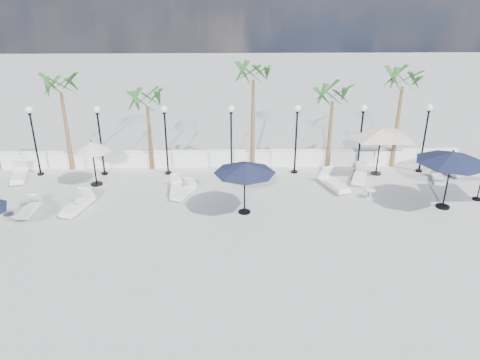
{
  "coord_description": "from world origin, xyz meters",
  "views": [
    {
      "loc": [
        -0.06,
        -17.41,
        10.07
      ],
      "look_at": [
        0.38,
        2.1,
        1.5
      ],
      "focal_mm": 35.0,
      "sensor_mm": 36.0,
      "label": 1
    }
  ],
  "objects_px": {
    "lounger_2": "(78,205)",
    "parasol_cream_small": "(92,147)",
    "lounger_8": "(438,177)",
    "parasol_navy_right": "(452,157)",
    "lounger_1": "(19,175)",
    "lounger_3": "(184,191)",
    "lounger_4": "(176,187)",
    "lounger_6": "(333,183)",
    "lounger_0": "(29,209)",
    "parasol_cream_sq_a": "(382,129)",
    "lounger_7": "(448,169)",
    "lounger_5": "(360,176)",
    "parasol_navy_mid": "(245,168)"
  },
  "relations": [
    {
      "from": "lounger_7",
      "to": "parasol_navy_right",
      "type": "distance_m",
      "value": 5.13
    },
    {
      "from": "lounger_4",
      "to": "parasol_cream_sq_a",
      "type": "relative_size",
      "value": 0.31
    },
    {
      "from": "lounger_6",
      "to": "parasol_navy_mid",
      "type": "height_order",
      "value": "parasol_navy_mid"
    },
    {
      "from": "lounger_1",
      "to": "lounger_8",
      "type": "relative_size",
      "value": 1.3
    },
    {
      "from": "parasol_navy_right",
      "to": "parasol_cream_small",
      "type": "height_order",
      "value": "parasol_navy_right"
    },
    {
      "from": "lounger_6",
      "to": "lounger_0",
      "type": "bearing_deg",
      "value": 169.11
    },
    {
      "from": "lounger_1",
      "to": "lounger_8",
      "type": "height_order",
      "value": "lounger_1"
    },
    {
      "from": "parasol_cream_small",
      "to": "lounger_7",
      "type": "bearing_deg",
      "value": 3.37
    },
    {
      "from": "lounger_0",
      "to": "lounger_1",
      "type": "height_order",
      "value": "lounger_1"
    },
    {
      "from": "lounger_1",
      "to": "lounger_7",
      "type": "height_order",
      "value": "lounger_1"
    },
    {
      "from": "lounger_8",
      "to": "parasol_navy_right",
      "type": "xyz_separation_m",
      "value": [
        -1.01,
        -3.05,
        2.32
      ]
    },
    {
      "from": "lounger_3",
      "to": "lounger_4",
      "type": "xyz_separation_m",
      "value": [
        -0.46,
        0.58,
        -0.01
      ]
    },
    {
      "from": "lounger_5",
      "to": "lounger_8",
      "type": "height_order",
      "value": "lounger_5"
    },
    {
      "from": "lounger_3",
      "to": "lounger_1",
      "type": "bearing_deg",
      "value": -170.29
    },
    {
      "from": "parasol_navy_right",
      "to": "lounger_6",
      "type": "bearing_deg",
      "value": 153.62
    },
    {
      "from": "lounger_5",
      "to": "parasol_navy_right",
      "type": "xyz_separation_m",
      "value": [
        3.14,
        -3.26,
        2.28
      ]
    },
    {
      "from": "lounger_8",
      "to": "lounger_6",
      "type": "bearing_deg",
      "value": -158.2
    },
    {
      "from": "lounger_2",
      "to": "parasol_cream_small",
      "type": "relative_size",
      "value": 0.9
    },
    {
      "from": "lounger_7",
      "to": "parasol_navy_mid",
      "type": "relative_size",
      "value": 0.68
    },
    {
      "from": "lounger_1",
      "to": "parasol_navy_mid",
      "type": "height_order",
      "value": "parasol_navy_mid"
    },
    {
      "from": "lounger_0",
      "to": "lounger_8",
      "type": "bearing_deg",
      "value": 11.17
    },
    {
      "from": "lounger_3",
      "to": "parasol_cream_sq_a",
      "type": "distance_m",
      "value": 10.93
    },
    {
      "from": "parasol_navy_right",
      "to": "parasol_cream_small",
      "type": "bearing_deg",
      "value": 170.03
    },
    {
      "from": "lounger_4",
      "to": "parasol_cream_small",
      "type": "xyz_separation_m",
      "value": [
        -4.24,
        0.86,
        1.87
      ]
    },
    {
      "from": "lounger_7",
      "to": "parasol_navy_mid",
      "type": "bearing_deg",
      "value": 178.28
    },
    {
      "from": "parasol_navy_mid",
      "to": "parasol_navy_right",
      "type": "bearing_deg",
      "value": 1.88
    },
    {
      "from": "lounger_2",
      "to": "lounger_5",
      "type": "bearing_deg",
      "value": 29.01
    },
    {
      "from": "lounger_0",
      "to": "lounger_3",
      "type": "bearing_deg",
      "value": 16.04
    },
    {
      "from": "lounger_1",
      "to": "parasol_navy_right",
      "type": "distance_m",
      "value": 21.83
    },
    {
      "from": "lounger_6",
      "to": "parasol_navy_right",
      "type": "relative_size",
      "value": 0.71
    },
    {
      "from": "lounger_8",
      "to": "parasol_navy_mid",
      "type": "xyz_separation_m",
      "value": [
        -10.4,
        -3.36,
        2.0
      ]
    },
    {
      "from": "lounger_5",
      "to": "lounger_6",
      "type": "distance_m",
      "value": 1.83
    },
    {
      "from": "lounger_0",
      "to": "lounger_2",
      "type": "xyz_separation_m",
      "value": [
        2.16,
        0.25,
        0.05
      ]
    },
    {
      "from": "lounger_2",
      "to": "lounger_3",
      "type": "height_order",
      "value": "lounger_2"
    },
    {
      "from": "lounger_2",
      "to": "lounger_1",
      "type": "bearing_deg",
      "value": 155.09
    },
    {
      "from": "lounger_4",
      "to": "parasol_cream_small",
      "type": "relative_size",
      "value": 0.72
    },
    {
      "from": "lounger_2",
      "to": "parasol_cream_small",
      "type": "bearing_deg",
      "value": 104.25
    },
    {
      "from": "parasol_navy_mid",
      "to": "parasol_navy_right",
      "type": "distance_m",
      "value": 9.41
    },
    {
      "from": "parasol_navy_right",
      "to": "parasol_navy_mid",
      "type": "bearing_deg",
      "value": -178.12
    },
    {
      "from": "lounger_3",
      "to": "parasol_navy_right",
      "type": "xyz_separation_m",
      "value": [
        12.35,
        -1.56,
        2.3
      ]
    },
    {
      "from": "lounger_1",
      "to": "lounger_5",
      "type": "distance_m",
      "value": 18.25
    },
    {
      "from": "lounger_1",
      "to": "lounger_3",
      "type": "height_order",
      "value": "lounger_1"
    },
    {
      "from": "lounger_5",
      "to": "parasol_cream_small",
      "type": "height_order",
      "value": "parasol_cream_small"
    },
    {
      "from": "lounger_6",
      "to": "parasol_cream_sq_a",
      "type": "height_order",
      "value": "parasol_cream_sq_a"
    },
    {
      "from": "lounger_7",
      "to": "parasol_cream_small",
      "type": "relative_size",
      "value": 0.78
    },
    {
      "from": "lounger_0",
      "to": "lounger_3",
      "type": "relative_size",
      "value": 0.93
    },
    {
      "from": "lounger_0",
      "to": "lounger_4",
      "type": "distance_m",
      "value": 6.9
    },
    {
      "from": "lounger_1",
      "to": "parasol_navy_mid",
      "type": "relative_size",
      "value": 0.8
    },
    {
      "from": "parasol_cream_sq_a",
      "to": "lounger_5",
      "type": "bearing_deg",
      "value": -143.72
    },
    {
      "from": "lounger_4",
      "to": "lounger_8",
      "type": "height_order",
      "value": "lounger_4"
    }
  ]
}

